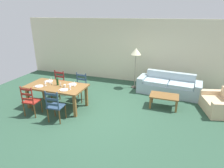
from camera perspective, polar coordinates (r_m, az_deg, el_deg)
The scene contains 27 objects.
ground_plane at distance 6.01m, azimuth -5.55°, elevation -8.48°, with size 9.60×9.60×0.02m, color #2C4E3A.
wall_far at distance 8.50m, azimuth 3.49°, elevation 10.07°, with size 9.60×0.16×2.70m, color beige.
dining_table at distance 6.28m, azimuth -16.39°, elevation -1.17°, with size 1.90×0.96×0.75m.
dining_chair_near_left at distance 6.09m, azimuth -23.35°, elevation -4.68°, with size 0.45×0.43×0.96m.
dining_chair_near_right at distance 5.53m, azimuth -16.82°, elevation -6.38°, with size 0.45×0.43×0.96m.
dining_chair_far_left at distance 7.14m, azimuth -15.93°, elevation -0.07°, with size 0.42×0.41×0.96m.
dining_chair_far_right at distance 6.68m, azimuth -9.62°, elevation -0.96°, with size 0.45×0.43×0.96m.
dinner_plate_near_left at distance 6.33m, azimuth -21.10°, elevation -0.63°, with size 0.24×0.24×0.02m, color white.
fork_near_left at distance 6.42m, azimuth -22.12°, elevation -0.52°, with size 0.02×0.17×0.01m, color silver.
dinner_plate_near_right at distance 5.81m, azimuth -14.24°, elevation -1.72°, with size 0.24×0.24×0.02m, color white.
fork_near_right at distance 5.89m, azimuth -15.46°, elevation -1.58°, with size 0.02×0.17×0.01m, color silver.
dinner_plate_far_left at distance 6.69m, azimuth -18.42°, elevation 0.83°, with size 0.24×0.24×0.02m, color white.
fork_far_left at distance 6.78m, azimuth -19.43°, elevation 0.92°, with size 0.02×0.17×0.01m, color silver.
dinner_plate_far_right at distance 6.20m, azimuth -11.76°, elevation -0.07°, with size 0.24×0.24×0.02m, color white.
fork_far_right at distance 6.28m, azimuth -12.94°, elevation 0.04°, with size 0.02×0.17×0.01m, color silver.
wine_bottle at distance 6.23m, azimuth -16.16°, elevation 0.71°, with size 0.07×0.07×0.32m.
wine_glass_near_left at distance 6.29m, azimuth -19.51°, elevation 0.45°, with size 0.06×0.06×0.16m.
wine_glass_near_right at distance 5.78m, azimuth -12.58°, elevation -0.58°, with size 0.06×0.06×0.16m.
wine_glass_far_left at distance 6.49m, azimuth -18.28°, elevation 1.20°, with size 0.06×0.06×0.16m.
wine_glass_far_right at distance 6.02m, azimuth -11.28°, elevation 0.37°, with size 0.06×0.06×0.16m.
coffee_cup_primary at distance 6.02m, azimuth -14.05°, elevation -0.54°, with size 0.07×0.07×0.09m, color beige.
candle_tall at distance 6.34m, azimuth -17.76°, elevation 0.37°, with size 0.05×0.05×0.23m.
candle_short at distance 6.09m, azimuth -15.18°, elevation -0.41°, with size 0.05×0.05×0.16m.
couch at distance 7.49m, azimuth 16.72°, elevation -0.68°, with size 2.35×1.04×0.80m.
coffee_table at distance 6.34m, azimuth 15.46°, elevation -3.85°, with size 0.90×0.56×0.42m.
armchair_upholstered at distance 6.78m, azimuth 29.87°, elevation -5.34°, with size 1.06×1.32×0.72m.
standing_lamp at distance 7.51m, azimuth 7.24°, elevation 9.01°, with size 0.40×0.40×1.64m.
Camera 1 is at (2.26, -4.75, 2.91)m, focal length 30.29 mm.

